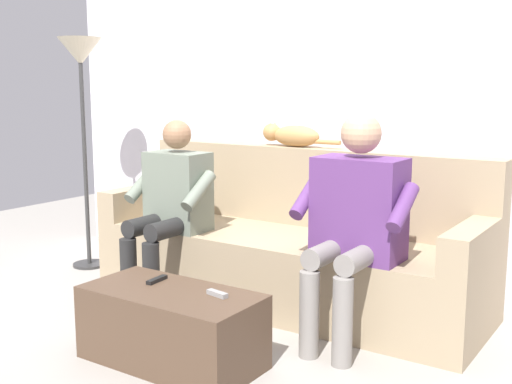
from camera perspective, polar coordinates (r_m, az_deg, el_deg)
ground_plane at (r=3.48m, az=-3.48°, el=-12.90°), size 8.00×8.00×0.00m
back_wall at (r=4.27m, az=6.62°, el=8.38°), size 4.51×0.06×2.49m
couch at (r=3.97m, az=3.09°, el=-5.11°), size 2.41×0.81×0.93m
coffee_table at (r=3.15m, az=-7.54°, el=-11.85°), size 0.87×0.43×0.36m
person_left_seated at (r=3.28m, az=8.79°, el=-2.05°), size 0.60×0.53×1.19m
person_right_seated at (r=3.93m, az=-7.61°, el=-0.79°), size 0.53×0.52×1.12m
cat_on_backrest at (r=4.14m, az=3.20°, el=5.08°), size 0.56×0.14×0.15m
remote_black at (r=3.24m, az=-8.84°, el=-7.75°), size 0.04×0.13×0.02m
remote_gray at (r=3.00m, az=-3.48°, el=-9.05°), size 0.12×0.05×0.02m
floor_lamp at (r=4.75m, az=-15.36°, el=10.35°), size 0.31×0.31×1.66m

